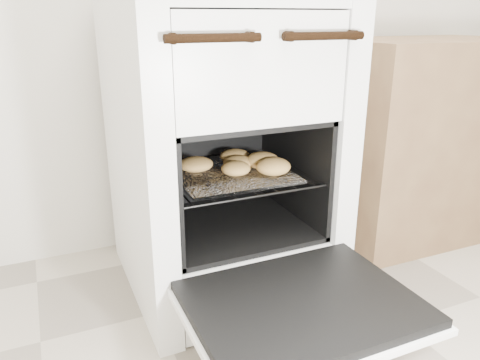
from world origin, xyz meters
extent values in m
cube|color=white|center=(-0.06, 1.17, 0.48)|extent=(0.62, 0.66, 0.95)
cylinder|color=black|center=(-0.21, 0.82, 0.83)|extent=(0.23, 0.02, 0.02)
cylinder|color=black|center=(0.08, 0.82, 0.83)|extent=(0.23, 0.02, 0.02)
cube|color=black|center=(-0.06, 0.63, 0.22)|extent=(0.54, 0.41, 0.02)
cube|color=white|center=(-0.06, 0.63, 0.20)|extent=(0.56, 0.44, 0.02)
cylinder|color=black|center=(-0.29, 1.09, 0.41)|extent=(0.01, 0.44, 0.01)
cylinder|color=black|center=(0.16, 1.09, 0.41)|extent=(0.01, 0.44, 0.01)
cylinder|color=black|center=(-0.06, 0.88, 0.41)|extent=(0.45, 0.01, 0.01)
cylinder|color=black|center=(-0.06, 1.29, 0.41)|extent=(0.45, 0.01, 0.01)
cylinder|color=black|center=(-0.25, 1.09, 0.41)|extent=(0.01, 0.41, 0.01)
cylinder|color=black|center=(-0.19, 1.09, 0.41)|extent=(0.01, 0.41, 0.01)
cylinder|color=black|center=(-0.12, 1.09, 0.41)|extent=(0.01, 0.41, 0.01)
cylinder|color=black|center=(-0.06, 1.09, 0.41)|extent=(0.01, 0.41, 0.01)
cylinder|color=black|center=(0.00, 1.09, 0.41)|extent=(0.01, 0.41, 0.01)
cylinder|color=black|center=(0.06, 1.09, 0.41)|extent=(0.01, 0.41, 0.01)
cylinder|color=black|center=(0.12, 1.09, 0.41)|extent=(0.01, 0.41, 0.01)
cube|color=white|center=(-0.06, 1.06, 0.41)|extent=(0.35, 0.31, 0.01)
ellipsoid|color=tan|center=(-0.06, 1.04, 0.44)|extent=(0.13, 0.13, 0.04)
ellipsoid|color=tan|center=(-0.16, 1.13, 0.44)|extent=(0.13, 0.13, 0.04)
ellipsoid|color=tan|center=(0.05, 1.00, 0.44)|extent=(0.13, 0.13, 0.05)
ellipsoid|color=tan|center=(0.05, 1.07, 0.44)|extent=(0.12, 0.12, 0.05)
ellipsoid|color=tan|center=(-0.01, 1.17, 0.44)|extent=(0.14, 0.14, 0.04)
ellipsoid|color=tan|center=(-0.02, 1.10, 0.44)|extent=(0.12, 0.12, 0.04)
cube|color=brown|center=(0.85, 1.23, 0.40)|extent=(0.80, 0.54, 0.79)
camera|label=1|loc=(-0.59, -0.20, 0.87)|focal=35.00mm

